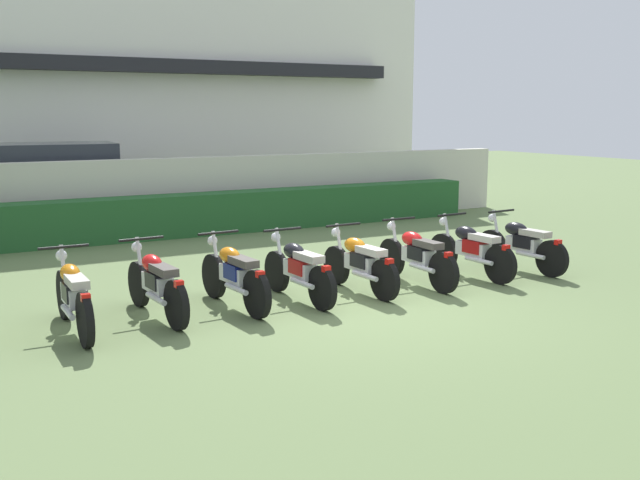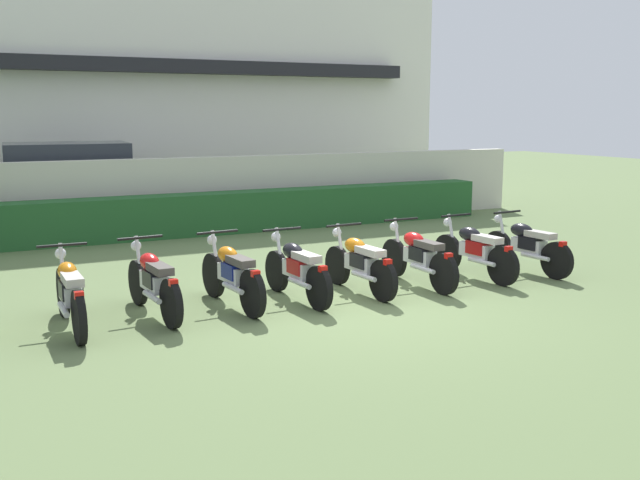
# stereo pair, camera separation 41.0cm
# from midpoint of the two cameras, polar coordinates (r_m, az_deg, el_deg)

# --- Properties ---
(ground) EXTENTS (60.00, 60.00, 0.00)m
(ground) POSITION_cam_midpoint_polar(r_m,az_deg,el_deg) (9.95, 1.69, -5.17)
(ground) COLOR #607547
(building) EXTENTS (18.28, 6.50, 7.17)m
(building) POSITION_cam_midpoint_polar(r_m,az_deg,el_deg) (23.20, -17.09, 11.92)
(building) COLOR white
(building) RESTS_ON ground
(compound_wall) EXTENTS (17.37, 0.30, 1.60)m
(compound_wall) POSITION_cam_midpoint_polar(r_m,az_deg,el_deg) (16.50, -11.50, 3.48)
(compound_wall) COLOR beige
(compound_wall) RESTS_ON ground
(hedge_row) EXTENTS (13.89, 0.70, 0.87)m
(hedge_row) POSITION_cam_midpoint_polar(r_m,az_deg,el_deg) (15.88, -10.69, 1.94)
(hedge_row) COLOR #235628
(hedge_row) RESTS_ON ground
(parked_car) EXTENTS (4.61, 2.32, 1.89)m
(parked_car) POSITION_cam_midpoint_polar(r_m,az_deg,el_deg) (17.95, -20.02, 4.01)
(parked_car) COLOR #9EA3A8
(parked_car) RESTS_ON ground
(motorcycle_in_row_0) EXTENTS (0.60, 1.93, 0.97)m
(motorcycle_in_row_0) POSITION_cam_midpoint_polar(r_m,az_deg,el_deg) (9.24, -19.77, -4.04)
(motorcycle_in_row_0) COLOR black
(motorcycle_in_row_0) RESTS_ON ground
(motorcycle_in_row_1) EXTENTS (0.60, 1.93, 0.96)m
(motorcycle_in_row_1) POSITION_cam_midpoint_polar(r_m,az_deg,el_deg) (9.59, -13.76, -3.26)
(motorcycle_in_row_1) COLOR black
(motorcycle_in_row_1) RESTS_ON ground
(motorcycle_in_row_2) EXTENTS (0.60, 1.89, 0.97)m
(motorcycle_in_row_2) POSITION_cam_midpoint_polar(r_m,az_deg,el_deg) (9.87, -7.84, -2.67)
(motorcycle_in_row_2) COLOR black
(motorcycle_in_row_2) RESTS_ON ground
(motorcycle_in_row_3) EXTENTS (0.60, 1.84, 0.96)m
(motorcycle_in_row_3) POSITION_cam_midpoint_polar(r_m,az_deg,el_deg) (10.17, -2.83, -2.26)
(motorcycle_in_row_3) COLOR black
(motorcycle_in_row_3) RESTS_ON ground
(motorcycle_in_row_4) EXTENTS (0.60, 1.79, 0.95)m
(motorcycle_in_row_4) POSITION_cam_midpoint_polar(r_m,az_deg,el_deg) (10.63, 2.00, -1.74)
(motorcycle_in_row_4) COLOR black
(motorcycle_in_row_4) RESTS_ON ground
(motorcycle_in_row_5) EXTENTS (0.60, 1.92, 0.96)m
(motorcycle_in_row_5) POSITION_cam_midpoint_polar(r_m,az_deg,el_deg) (11.18, 6.46, -1.19)
(motorcycle_in_row_5) COLOR black
(motorcycle_in_row_5) RESTS_ON ground
(motorcycle_in_row_6) EXTENTS (0.60, 1.87, 0.96)m
(motorcycle_in_row_6) POSITION_cam_midpoint_polar(r_m,az_deg,el_deg) (11.84, 10.66, -0.68)
(motorcycle_in_row_6) COLOR black
(motorcycle_in_row_6) RESTS_ON ground
(motorcycle_in_row_7) EXTENTS (0.60, 1.86, 0.95)m
(motorcycle_in_row_7) POSITION_cam_midpoint_polar(r_m,az_deg,el_deg) (12.50, 14.43, -0.29)
(motorcycle_in_row_7) COLOR black
(motorcycle_in_row_7) RESTS_ON ground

